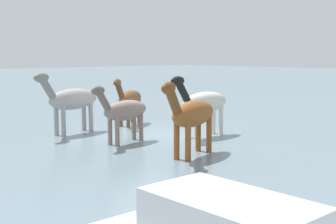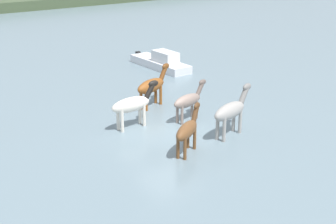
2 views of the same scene
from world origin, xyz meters
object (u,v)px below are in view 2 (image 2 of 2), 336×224
horse_mid_herd (187,130)px  horse_chestnut_trailing (133,104)px  horse_rear_stallion (231,111)px  boat_dinghy_port (161,63)px  horse_lead (188,101)px  horse_dark_mare (152,86)px

horse_mid_herd → horse_chestnut_trailing: bearing=63.9°
horse_rear_stallion → boat_dinghy_port: 12.00m
horse_lead → horse_chestnut_trailing: bearing=151.4°
horse_rear_stallion → boat_dinghy_port: bearing=55.4°
horse_lead → horse_rear_stallion: horse_rear_stallion is taller
horse_dark_mare → boat_dinghy_port: 7.76m
horse_dark_mare → boat_dinghy_port: size_ratio=0.48×
horse_chestnut_trailing → horse_dark_mare: horse_dark_mare is taller
horse_chestnut_trailing → boat_dinghy_port: 10.68m
horse_mid_herd → boat_dinghy_port: size_ratio=0.41×
horse_dark_mare → horse_chestnut_trailing: bearing=-159.5°
horse_lead → horse_chestnut_trailing: 2.69m
horse_mid_herd → horse_dark_mare: 5.83m
horse_chestnut_trailing → horse_dark_mare: (2.35, 1.84, 0.01)m
horse_lead → boat_dinghy_port: (4.68, 8.61, -0.66)m
horse_mid_herd → horse_rear_stallion: 2.62m
horse_lead → horse_chestnut_trailing: horse_chestnut_trailing is taller
horse_lead → boat_dinghy_port: horse_lead is taller
horse_lead → boat_dinghy_port: 9.82m
horse_dark_mare → horse_mid_herd: bearing=-128.8°
boat_dinghy_port → horse_chestnut_trailing: bearing=-42.9°
horse_chestnut_trailing → horse_rear_stallion: bearing=-51.8°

